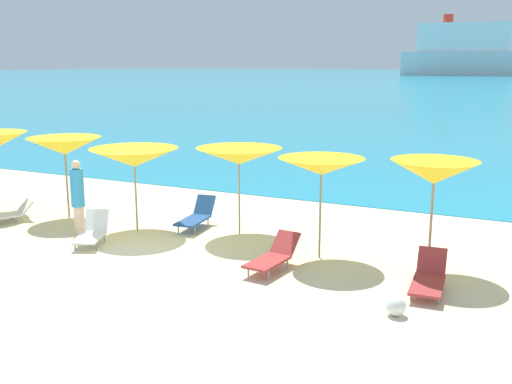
% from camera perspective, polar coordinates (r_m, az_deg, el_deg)
% --- Properties ---
extents(ground_plane, '(50.00, 100.00, 0.30)m').
position_cam_1_polar(ground_plane, '(22.31, 4.21, 0.74)').
color(ground_plane, beige).
extents(umbrella_3, '(2.14, 2.14, 2.28)m').
position_cam_1_polar(umbrella_3, '(17.35, -17.90, 4.21)').
color(umbrella_3, '#9E7F59').
rests_on(umbrella_3, ground_plane).
extents(umbrella_4, '(2.36, 2.36, 2.17)m').
position_cam_1_polar(umbrella_4, '(15.53, -11.60, 3.26)').
color(umbrella_4, '#9E7F59').
rests_on(umbrella_4, ground_plane).
extents(umbrella_5, '(2.32, 2.32, 2.23)m').
position_cam_1_polar(umbrella_5, '(14.87, -1.63, 3.46)').
color(umbrella_5, '#9E7F59').
rests_on(umbrella_5, ground_plane).
extents(umbrella_6, '(2.02, 2.02, 2.27)m').
position_cam_1_polar(umbrella_6, '(13.05, 6.28, 2.45)').
color(umbrella_6, '#9E7F59').
rests_on(umbrella_6, ground_plane).
extents(umbrella_7, '(1.89, 1.89, 2.35)m').
position_cam_1_polar(umbrella_7, '(12.68, 16.72, 1.82)').
color(umbrella_7, '#9E7F59').
rests_on(umbrella_7, ground_plane).
extents(lounge_chair_0, '(0.69, 1.58, 0.68)m').
position_cam_1_polar(lounge_chair_0, '(11.97, 16.23, -7.89)').
color(lounge_chair_0, '#A53333').
rests_on(lounge_chair_0, ground_plane).
extents(lounge_chair_2, '(0.71, 1.59, 0.76)m').
position_cam_1_polar(lounge_chair_2, '(15.81, -5.73, -2.27)').
color(lounge_chair_2, '#1E478C').
rests_on(lounge_chair_2, ground_plane).
extents(lounge_chair_4, '(0.72, 1.60, 0.68)m').
position_cam_1_polar(lounge_chair_4, '(12.61, 1.67, -6.12)').
color(lounge_chair_4, '#A53333').
rests_on(lounge_chair_4, ground_plane).
extents(lounge_chair_5, '(1.07, 1.45, 0.72)m').
position_cam_1_polar(lounge_chair_5, '(14.95, -15.48, -3.69)').
color(lounge_chair_5, white).
rests_on(lounge_chair_5, ground_plane).
extents(lounge_chair_6, '(1.24, 1.70, 0.55)m').
position_cam_1_polar(lounge_chair_6, '(17.67, -23.11, -1.98)').
color(lounge_chair_6, white).
rests_on(lounge_chair_6, ground_plane).
extents(beachgoer_4, '(0.34, 0.34, 1.92)m').
position_cam_1_polar(beachgoer_4, '(15.66, -16.74, -0.28)').
color(beachgoer_4, beige).
rests_on(beachgoer_4, ground_plane).
extents(beach_ball, '(0.35, 0.35, 0.35)m').
position_cam_1_polar(beach_ball, '(10.73, 13.28, -10.61)').
color(beach_ball, white).
rests_on(beach_ball, ground_plane).
extents(cruise_ship, '(42.98, 17.58, 21.43)m').
position_cam_1_polar(cruise_ship, '(230.99, 19.09, 12.55)').
color(cruise_ship, silver).
rests_on(cruise_ship, ocean_water).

